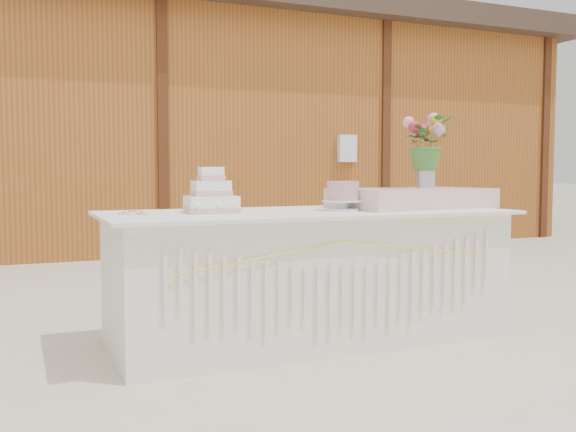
{
  "coord_description": "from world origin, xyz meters",
  "views": [
    {
      "loc": [
        -1.6,
        -3.44,
        1.0
      ],
      "look_at": [
        0.0,
        0.3,
        0.72
      ],
      "focal_mm": 40.0,
      "sensor_mm": 36.0,
      "label": 1
    }
  ],
  "objects": [
    {
      "name": "ground",
      "position": [
        0.0,
        0.0,
        0.0
      ],
      "size": [
        80.0,
        80.0,
        0.0
      ],
      "primitive_type": "plane",
      "color": "beige",
      "rests_on": "ground"
    },
    {
      "name": "barn",
      "position": [
        -0.01,
        5.99,
        1.68
      ],
      "size": [
        12.6,
        4.6,
        3.3
      ],
      "color": "#95521F",
      "rests_on": "ground"
    },
    {
      "name": "cake_table",
      "position": [
        0.0,
        -0.0,
        0.39
      ],
      "size": [
        2.4,
        1.0,
        0.77
      ],
      "color": "silver",
      "rests_on": "ground"
    },
    {
      "name": "wedding_cake",
      "position": [
        -0.57,
        0.08,
        0.86
      ],
      "size": [
        0.31,
        0.31,
        0.26
      ],
      "rotation": [
        0.0,
        0.0,
        -0.09
      ],
      "color": "white",
      "rests_on": "cake_table"
    },
    {
      "name": "pink_cake_stand",
      "position": [
        0.2,
        -0.06,
        0.87
      ],
      "size": [
        0.24,
        0.24,
        0.18
      ],
      "color": "white",
      "rests_on": "cake_table"
    },
    {
      "name": "satin_runner",
      "position": [
        0.75,
        0.04,
        0.83
      ],
      "size": [
        1.04,
        0.68,
        0.12
      ],
      "primitive_type": "cube",
      "rotation": [
        0.0,
        0.0,
        0.12
      ],
      "color": "beige",
      "rests_on": "cake_table"
    },
    {
      "name": "flower_vase",
      "position": [
        0.91,
        0.1,
        0.98
      ],
      "size": [
        0.12,
        0.12,
        0.16
      ],
      "primitive_type": "cylinder",
      "color": "silver",
      "rests_on": "satin_runner"
    },
    {
      "name": "bouquet",
      "position": [
        0.91,
        0.1,
        1.24
      ],
      "size": [
        0.36,
        0.32,
        0.36
      ],
      "primitive_type": "imported",
      "rotation": [
        0.0,
        0.0,
        0.13
      ],
      "color": "#3B702C",
      "rests_on": "flower_vase"
    },
    {
      "name": "loose_flowers",
      "position": [
        -1.01,
        0.15,
        0.78
      ],
      "size": [
        0.15,
        0.34,
        0.02
      ],
      "primitive_type": null,
      "rotation": [
        0.0,
        0.0,
        0.04
      ],
      "color": "pink",
      "rests_on": "cake_table"
    }
  ]
}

